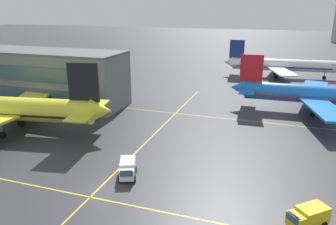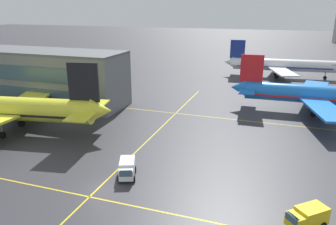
{
  "view_description": "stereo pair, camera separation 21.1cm",
  "coord_description": "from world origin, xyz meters",
  "px_view_note": "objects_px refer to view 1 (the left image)",
  "views": [
    {
      "loc": [
        19.18,
        -30.36,
        21.04
      ],
      "look_at": [
        1.32,
        22.21,
        3.0
      ],
      "focal_mm": 35.01,
      "sensor_mm": 36.0,
      "label": 1
    },
    {
      "loc": [
        19.38,
        -30.29,
        21.04
      ],
      "look_at": [
        1.32,
        22.21,
        3.0
      ],
      "focal_mm": 35.01,
      "sensor_mm": 36.0,
      "label": 2
    }
  ],
  "objects_px": {
    "airliner_third_row": "(281,65)",
    "service_truck_red_van": "(308,216)",
    "airliner_second_row": "(321,95)",
    "service_truck_catering": "(128,168)",
    "airliner_front_gate": "(0,108)"
  },
  "relations": [
    {
      "from": "airliner_third_row",
      "to": "service_truck_red_van",
      "type": "relative_size",
      "value": 8.35
    },
    {
      "from": "airliner_second_row",
      "to": "airliner_third_row",
      "type": "height_order",
      "value": "airliner_second_row"
    },
    {
      "from": "airliner_third_row",
      "to": "service_truck_catering",
      "type": "xyz_separation_m",
      "value": [
        -17.85,
        -72.1,
        -2.62
      ]
    },
    {
      "from": "airliner_front_gate",
      "to": "service_truck_catering",
      "type": "relative_size",
      "value": 8.99
    },
    {
      "from": "airliner_third_row",
      "to": "service_truck_red_van",
      "type": "bearing_deg",
      "value": -87.33
    },
    {
      "from": "airliner_second_row",
      "to": "service_truck_red_van",
      "type": "height_order",
      "value": "airliner_second_row"
    },
    {
      "from": "airliner_front_gate",
      "to": "service_truck_red_van",
      "type": "bearing_deg",
      "value": -12.59
    },
    {
      "from": "airliner_third_row",
      "to": "service_truck_red_van",
      "type": "height_order",
      "value": "airliner_third_row"
    },
    {
      "from": "airliner_third_row",
      "to": "service_truck_catering",
      "type": "height_order",
      "value": "airliner_third_row"
    },
    {
      "from": "airliner_third_row",
      "to": "service_truck_red_van",
      "type": "distance_m",
      "value": 75.65
    },
    {
      "from": "airliner_front_gate",
      "to": "service_truck_red_van",
      "type": "xyz_separation_m",
      "value": [
        48.89,
        -10.92,
        -3.12
      ]
    },
    {
      "from": "airliner_front_gate",
      "to": "airliner_third_row",
      "type": "bearing_deg",
      "value": 54.92
    },
    {
      "from": "service_truck_catering",
      "to": "service_truck_red_van",
      "type": "bearing_deg",
      "value": -9.1
    },
    {
      "from": "airliner_front_gate",
      "to": "airliner_second_row",
      "type": "distance_m",
      "value": 60.82
    },
    {
      "from": "airliner_second_row",
      "to": "airliner_third_row",
      "type": "xyz_separation_m",
      "value": [
        -8.07,
        35.59,
        -0.14
      ]
    }
  ]
}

